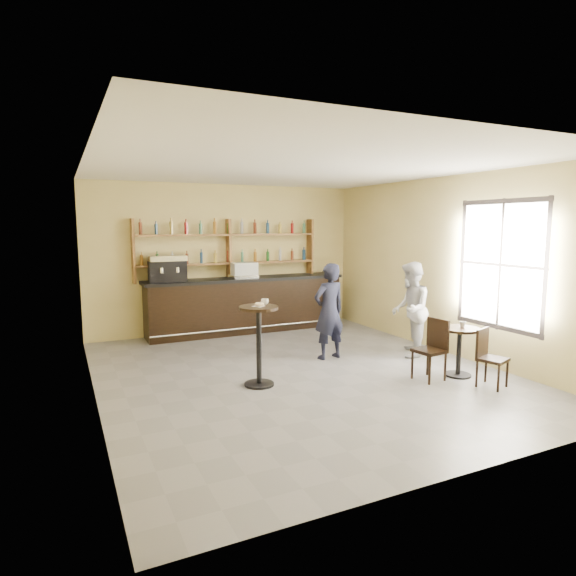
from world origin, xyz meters
name	(u,v)px	position (x,y,z in m)	size (l,w,h in m)	color
floor	(298,372)	(0.00, 0.00, 0.00)	(7.00, 7.00, 0.00)	slate
ceiling	(299,167)	(0.00, 0.00, 3.20)	(7.00, 7.00, 0.00)	white
wall_back	(227,258)	(0.00, 3.50, 1.60)	(7.00, 7.00, 0.00)	#CCBA74
wall_front	(474,307)	(0.00, -3.50, 1.60)	(7.00, 7.00, 0.00)	#CCBA74
wall_left	(90,282)	(-3.00, 0.00, 1.60)	(7.00, 7.00, 0.00)	#CCBA74
wall_right	(446,265)	(3.00, 0.00, 1.60)	(7.00, 7.00, 0.00)	#CCBA74
window_pane	(500,265)	(2.99, -1.20, 1.70)	(2.00, 2.00, 0.00)	white
window_frame	(500,265)	(2.99, -1.20, 1.70)	(0.04, 1.70, 2.10)	black
shelf_unit	(229,249)	(0.00, 3.37, 1.81)	(4.00, 0.26, 1.40)	brown
liquor_bottles	(229,241)	(0.00, 3.37, 1.98)	(3.68, 0.10, 1.00)	#8C5919
bar_counter	(246,305)	(0.31, 3.15, 0.60)	(4.42, 0.86, 1.20)	black
espresso_machine	(167,269)	(-1.38, 3.15, 1.46)	(0.73, 0.47, 0.52)	black
pastry_case	(243,270)	(0.25, 3.15, 1.36)	(0.55, 0.44, 0.33)	silver
pedestal_table	(259,346)	(-0.80, -0.30, 0.59)	(0.57, 0.57, 1.17)	black
napkin	(259,306)	(-0.80, -0.30, 1.17)	(0.15, 0.15, 0.00)	white
donut	(259,304)	(-0.79, -0.31, 1.20)	(0.14, 0.14, 0.05)	#BE8E45
cup_pedestal	(265,302)	(-0.66, -0.20, 1.22)	(0.11, 0.11, 0.09)	white
man_main	(329,311)	(0.85, 0.50, 0.84)	(0.61, 0.40, 1.68)	black
cafe_table	(459,352)	(2.17, -1.23, 0.38)	(0.60, 0.60, 0.76)	black
cup_cafe	(463,324)	(2.22, -1.23, 0.81)	(0.10, 0.10, 0.09)	white
chair_west	(429,350)	(1.62, -1.18, 0.46)	(0.40, 0.40, 0.92)	black
chair_south	(493,359)	(2.22, -1.83, 0.42)	(0.36, 0.36, 0.84)	black
patron_second	(410,309)	(2.24, 0.03, 0.84)	(0.82, 0.64, 1.69)	#ABACB1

